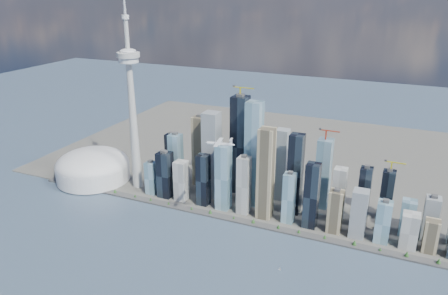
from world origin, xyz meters
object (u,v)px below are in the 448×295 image
at_px(airplane, 220,143).
at_px(needle_tower, 132,102).
at_px(dome_stadium, 93,167).
at_px(sailboat_west, 280,269).

bearing_deg(airplane, needle_tower, 143.46).
bearing_deg(dome_stadium, airplane, -17.44).
bearing_deg(sailboat_west, airplane, 179.42).
xyz_separation_m(dome_stadium, sailboat_west, (598.97, -189.22, -36.71)).
bearing_deg(airplane, sailboat_west, -28.37).
distance_m(airplane, sailboat_west, 268.05).
xyz_separation_m(needle_tower, airplane, (312.06, -152.03, -13.93)).
distance_m(needle_tower, sailboat_west, 551.98).
relative_size(needle_tower, sailboat_west, 64.81).
xyz_separation_m(needle_tower, dome_stadium, (-140.00, -10.00, -196.40)).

